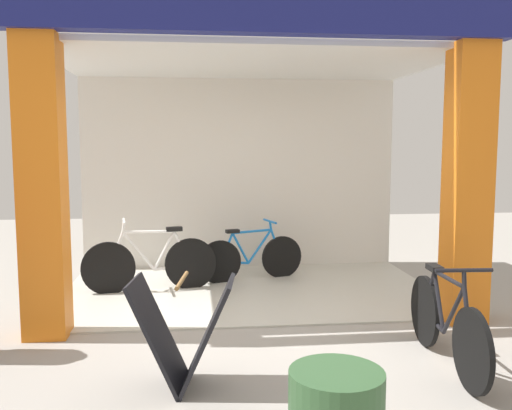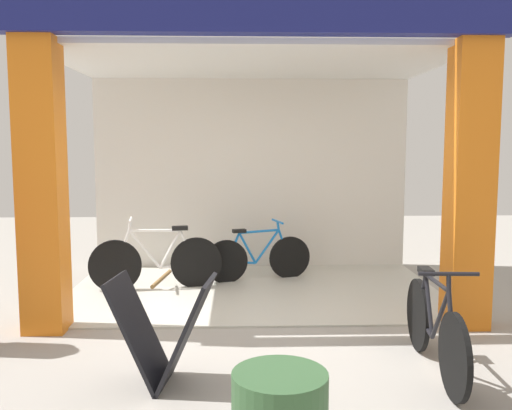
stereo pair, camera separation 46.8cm
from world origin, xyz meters
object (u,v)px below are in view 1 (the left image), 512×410
Objects in this scene: bicycle_inside_0 at (251,257)px; bicycle_inside_1 at (151,263)px; sandwich_board_sign at (183,334)px; bicycle_parked_0 at (446,324)px.

bicycle_inside_1 is at bearing -162.21° from bicycle_inside_0.
sandwich_board_sign is at bearing -80.81° from bicycle_inside_1.
bicycle_inside_1 is 3.65m from bicycle_parked_0.
bicycle_inside_0 is at bearing 113.27° from bicycle_parked_0.
bicycle_inside_1 reaches higher than bicycle_parked_0.
bicycle_inside_1 is 2.81m from sandwich_board_sign.
bicycle_inside_1 reaches higher than bicycle_inside_0.
bicycle_parked_0 is at bearing -66.73° from bicycle_inside_0.
sandwich_board_sign is (0.45, -2.77, 0.06)m from bicycle_inside_1.
bicycle_parked_0 is 1.91× the size of sandwich_board_sign.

